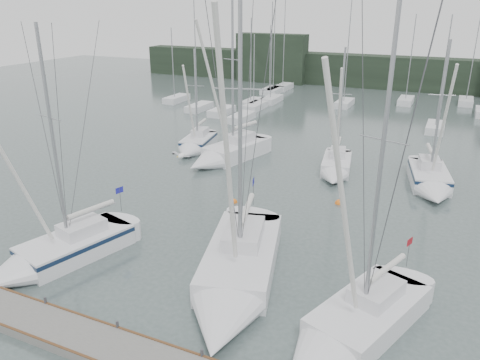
% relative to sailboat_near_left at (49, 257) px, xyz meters
% --- Properties ---
extents(ground, '(160.00, 160.00, 0.00)m').
position_rel_sailboat_near_left_xyz_m(ground, '(8.75, 1.17, -0.57)').
color(ground, '#455452').
rests_on(ground, ground).
extents(far_treeline, '(90.00, 4.00, 5.00)m').
position_rel_sailboat_near_left_xyz_m(far_treeline, '(8.75, 63.17, 1.93)').
color(far_treeline, black).
rests_on(far_treeline, ground).
extents(far_building_left, '(12.00, 3.00, 8.00)m').
position_rel_sailboat_near_left_xyz_m(far_building_left, '(-11.25, 61.17, 3.43)').
color(far_building_left, black).
rests_on(far_building_left, ground).
extents(mast_forest, '(55.23, 26.21, 14.54)m').
position_rel_sailboat_near_left_xyz_m(mast_forest, '(6.75, 43.81, -0.08)').
color(mast_forest, silver).
rests_on(mast_forest, ground).
extents(sailboat_near_left, '(4.91, 8.85, 13.13)m').
position_rel_sailboat_near_left_xyz_m(sailboat_near_left, '(0.00, 0.00, 0.00)').
color(sailboat_near_left, silver).
rests_on(sailboat_near_left, ground).
extents(sailboat_near_center, '(6.28, 11.84, 16.07)m').
position_rel_sailboat_near_left_xyz_m(sailboat_near_center, '(9.85, 1.78, 0.02)').
color(sailboat_near_center, silver).
rests_on(sailboat_near_center, ground).
extents(sailboat_near_right, '(5.56, 8.94, 14.14)m').
position_rel_sailboat_near_left_xyz_m(sailboat_near_right, '(15.45, 0.50, -0.04)').
color(sailboat_near_right, silver).
rests_on(sailboat_near_right, ground).
extents(sailboat_mid_a, '(3.39, 6.75, 9.88)m').
position_rel_sailboat_near_left_xyz_m(sailboat_mid_a, '(-3.22, 20.85, -0.02)').
color(sailboat_mid_a, silver).
rests_on(sailboat_mid_a, ground).
extents(sailboat_mid_b, '(4.99, 9.24, 14.28)m').
position_rel_sailboat_near_left_xyz_m(sailboat_mid_b, '(0.65, 19.17, 0.07)').
color(sailboat_mid_b, silver).
rests_on(sailboat_mid_b, ground).
extents(sailboat_mid_c, '(3.28, 6.85, 10.55)m').
position_rel_sailboat_near_left_xyz_m(sailboat_mid_c, '(10.25, 19.91, -0.04)').
color(sailboat_mid_c, silver).
rests_on(sailboat_mid_c, ground).
extents(sailboat_mid_d, '(4.04, 7.89, 11.50)m').
position_rel_sailboat_near_left_xyz_m(sailboat_mid_d, '(17.40, 19.70, 0.03)').
color(sailboat_mid_d, silver).
rests_on(sailboat_mid_d, ground).
extents(buoy_a, '(0.50, 0.50, 0.50)m').
position_rel_sailboat_near_left_xyz_m(buoy_a, '(5.19, 11.62, -0.57)').
color(buoy_a, orange).
rests_on(buoy_a, ground).
extents(buoy_b, '(0.57, 0.57, 0.57)m').
position_rel_sailboat_near_left_xyz_m(buoy_b, '(11.88, 14.47, -0.57)').
color(buoy_b, orange).
rests_on(buoy_b, ground).
extents(seagull, '(0.93, 0.45, 0.19)m').
position_rel_sailboat_near_left_xyz_m(seagull, '(8.90, -0.73, 6.98)').
color(seagull, white).
rests_on(seagull, ground).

